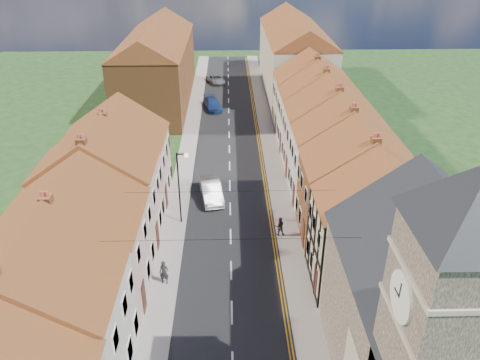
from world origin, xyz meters
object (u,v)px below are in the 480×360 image
at_px(car_far, 213,104).
at_px(car_distant, 216,79).
at_px(lamppost, 180,184).
at_px(pedestrian_left, 164,273).
at_px(car_mid, 211,190).
at_px(church, 450,319).
at_px(pedestrian_right, 280,226).

height_order(car_far, car_distant, car_far).
bearing_deg(car_distant, lamppost, -112.49).
xyz_separation_m(car_distant, pedestrian_left, (-2.43, -45.63, 0.37)).
xyz_separation_m(car_far, car_distant, (0.14, 11.65, -0.08)).
xyz_separation_m(lamppost, car_mid, (2.18, 3.79, -2.77)).
height_order(church, car_mid, church).
height_order(church, car_distant, church).
bearing_deg(pedestrian_left, lamppost, 92.44).
xyz_separation_m(church, car_far, (-11.43, 43.36, -5.20)).
bearing_deg(car_distant, car_far, -110.37).
bearing_deg(car_far, pedestrian_left, -107.63).
xyz_separation_m(church, car_mid, (-10.99, 20.47, -5.11)).
bearing_deg(car_far, lamppost, -107.52).
bearing_deg(car_mid, car_distant, 80.72).
distance_m(pedestrian_left, pedestrian_right, 9.64).
relative_size(lamppost, car_distant, 1.40).
bearing_deg(pedestrian_right, church, 109.29).
height_order(church, pedestrian_right, church).
distance_m(car_distant, pedestrian_left, 45.69).
relative_size(car_far, car_distant, 1.09).
height_order(lamppost, car_mid, lamppost).
bearing_deg(church, car_distant, 101.60).
bearing_deg(car_distant, pedestrian_left, -112.73).
bearing_deg(pedestrian_right, lamppost, -16.71).
bearing_deg(pedestrian_right, pedestrian_left, 31.50).
height_order(lamppost, car_far, lamppost).
distance_m(church, car_far, 45.14).
distance_m(lamppost, car_distant, 38.49).
bearing_deg(lamppost, pedestrian_right, -14.91).
bearing_deg(car_distant, church, -98.08).
height_order(church, lamppost, church).
relative_size(car_distant, pedestrian_right, 2.83).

